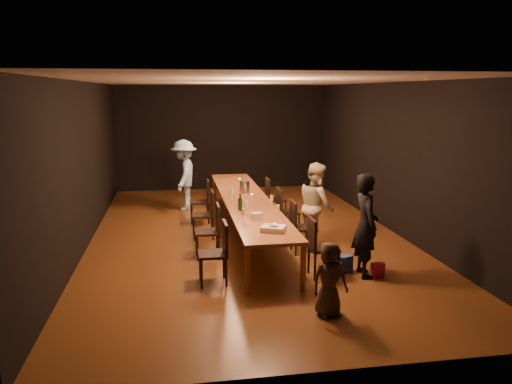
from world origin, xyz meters
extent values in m
plane|color=#472811|center=(0.00, 0.00, 0.00)|extent=(10.00, 10.00, 0.00)
cube|color=black|center=(0.00, 5.00, 1.50)|extent=(6.00, 0.04, 3.00)
cube|color=black|center=(0.00, -5.00, 1.50)|extent=(6.00, 0.04, 3.00)
cube|color=black|center=(-3.00, 0.00, 1.50)|extent=(0.04, 10.00, 3.00)
cube|color=black|center=(3.00, 0.00, 1.50)|extent=(0.04, 10.00, 3.00)
cube|color=silver|center=(0.00, 0.00, 3.00)|extent=(6.00, 10.00, 0.04)
cube|color=#98532C|center=(0.00, 0.00, 0.72)|extent=(0.90, 6.00, 0.05)
cylinder|color=#98532C|center=(-0.40, -2.90, 0.35)|extent=(0.08, 0.08, 0.70)
cylinder|color=#98532C|center=(0.40, -2.90, 0.35)|extent=(0.08, 0.08, 0.70)
cylinder|color=#98532C|center=(-0.40, 2.90, 0.35)|extent=(0.08, 0.08, 0.70)
cylinder|color=#98532C|center=(0.40, 2.90, 0.35)|extent=(0.08, 0.08, 0.70)
imported|color=black|center=(1.49, -2.46, 0.80)|extent=(0.41, 0.60, 1.61)
imported|color=beige|center=(1.15, -0.96, 0.79)|extent=(0.63, 0.79, 1.57)
imported|color=#93BFE3|center=(-1.15, 2.46, 0.85)|extent=(0.79, 1.18, 1.69)
imported|color=#433325|center=(0.53, -3.73, 0.48)|extent=(0.52, 0.38, 0.97)
cube|color=#BB1C4C|center=(1.66, -2.59, 0.12)|extent=(0.21, 0.12, 0.23)
cube|color=#243F9E|center=(1.24, -2.29, 0.14)|extent=(0.25, 0.21, 0.27)
cube|color=white|center=(0.07, -2.36, 0.79)|extent=(0.43, 0.40, 0.08)
cube|color=black|center=(0.07, -2.39, 0.83)|extent=(0.15, 0.13, 0.00)
cube|color=red|center=(0.07, -2.29, 0.83)|extent=(0.18, 0.10, 0.00)
cylinder|color=silver|center=(-0.06, -1.61, 0.80)|extent=(0.24, 0.24, 0.11)
cylinder|color=#AAA9AE|center=(0.07, 0.68, 0.87)|extent=(0.25, 0.25, 0.23)
cylinder|color=#B2B7B2|center=(0.15, -2.06, 0.77)|extent=(0.05, 0.05, 0.03)
cylinder|color=#B2B7B2|center=(0.15, 0.25, 0.77)|extent=(0.05, 0.05, 0.03)
cylinder|color=#B2B7B2|center=(0.15, 2.08, 0.77)|extent=(0.05, 0.05, 0.03)
camera|label=1|loc=(-1.37, -9.46, 2.81)|focal=35.00mm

